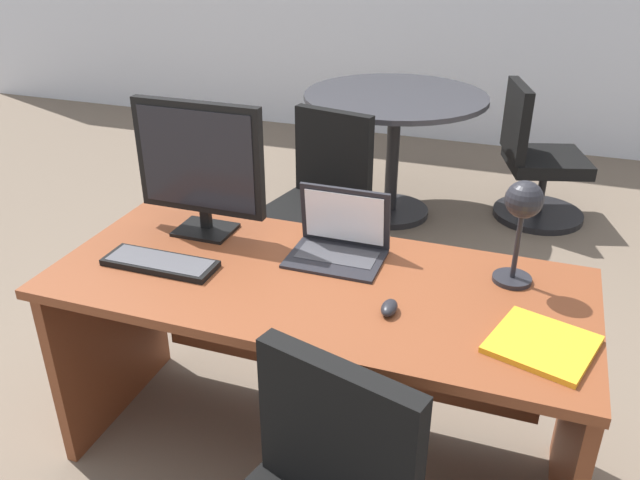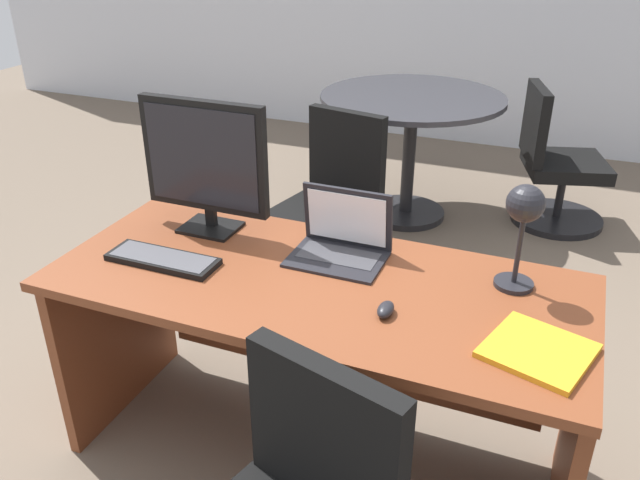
# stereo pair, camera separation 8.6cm
# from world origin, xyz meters

# --- Properties ---
(ground) EXTENTS (12.00, 12.00, 0.00)m
(ground) POSITION_xyz_m (0.00, 1.50, 0.00)
(ground) COLOR #6B5B4C
(desk) EXTENTS (1.68, 0.73, 0.74)m
(desk) POSITION_xyz_m (0.00, 0.05, 0.52)
(desk) COLOR brown
(desk) RESTS_ON ground
(monitor) EXTENTS (0.47, 0.16, 0.47)m
(monitor) POSITION_xyz_m (-0.49, 0.19, 1.00)
(monitor) COLOR black
(monitor) RESTS_ON desk
(laptop) EXTENTS (0.31, 0.23, 0.22)m
(laptop) POSITION_xyz_m (0.02, 0.19, 0.81)
(laptop) COLOR black
(laptop) RESTS_ON desk
(keyboard) EXTENTS (0.37, 0.13, 0.02)m
(keyboard) POSITION_xyz_m (-0.50, -0.09, 0.75)
(keyboard) COLOR black
(keyboard) RESTS_ON desk
(mouse) EXTENTS (0.05, 0.08, 0.04)m
(mouse) POSITION_xyz_m (0.26, -0.11, 0.76)
(mouse) COLOR black
(mouse) RESTS_ON desk
(desk_lamp) EXTENTS (0.12, 0.14, 0.34)m
(desk_lamp) POSITION_xyz_m (0.58, 0.17, 0.99)
(desk_lamp) COLOR black
(desk_lamp) RESTS_ON desk
(book) EXTENTS (0.31, 0.31, 0.02)m
(book) POSITION_xyz_m (0.68, -0.13, 0.75)
(book) COLOR orange
(book) RESTS_ON desk
(meeting_table) EXTENTS (1.10, 1.10, 0.79)m
(meeting_table) POSITION_xyz_m (-0.25, 2.13, 0.59)
(meeting_table) COLOR black
(meeting_table) RESTS_ON ground
(meeting_chair_near) EXTENTS (0.59, 0.57, 0.85)m
(meeting_chair_near) POSITION_xyz_m (0.60, 2.38, 0.34)
(meeting_chair_near) COLOR black
(meeting_chair_near) RESTS_ON ground
(meeting_chair_far) EXTENTS (0.56, 0.57, 0.86)m
(meeting_chair_far) POSITION_xyz_m (-0.44, 1.26, 0.33)
(meeting_chair_far) COLOR black
(meeting_chair_far) RESTS_ON ground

